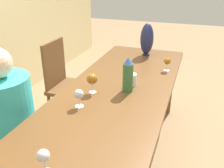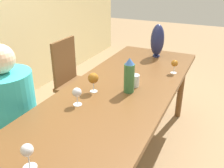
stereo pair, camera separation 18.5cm
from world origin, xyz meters
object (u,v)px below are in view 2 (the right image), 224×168
(water_bottle, at_px, (129,76))
(wine_glass_1, at_px, (93,78))
(wine_glass_0, at_px, (27,151))
(chair_near, at_px, (6,125))
(wine_glass_2, at_px, (77,93))
(wine_glass_3, at_px, (175,64))
(vase, at_px, (157,40))
(chair_far, at_px, (75,80))
(water_tumbler, at_px, (134,81))
(person_near, at_px, (13,116))

(water_bottle, distance_m, wine_glass_1, 0.28)
(wine_glass_0, relative_size, chair_near, 0.14)
(wine_glass_2, height_order, wine_glass_3, wine_glass_2)
(vase, bearing_deg, water_bottle, -176.68)
(wine_glass_1, distance_m, wine_glass_3, 0.81)
(wine_glass_0, relative_size, chair_far, 0.14)
(wine_glass_3, distance_m, chair_far, 1.12)
(wine_glass_1, bearing_deg, water_tumbler, -47.70)
(wine_glass_3, bearing_deg, wine_glass_2, 151.73)
(wine_glass_2, bearing_deg, water_tumbler, -28.52)
(water_tumbler, height_order, chair_far, chair_far)
(wine_glass_3, height_order, chair_far, chair_far)
(water_bottle, height_order, wine_glass_1, water_bottle)
(wine_glass_1, xyz_separation_m, wine_glass_3, (0.66, -0.48, -0.02))
(water_bottle, relative_size, chair_far, 0.29)
(chair_far, bearing_deg, wine_glass_0, -153.88)
(water_tumbler, relative_size, chair_near, 0.10)
(wine_glass_2, bearing_deg, chair_near, 105.14)
(water_bottle, bearing_deg, wine_glass_3, -23.12)
(wine_glass_0, distance_m, wine_glass_2, 0.64)
(wine_glass_3, xyz_separation_m, chair_far, (-0.06, 1.06, -0.34))
(vase, height_order, wine_glass_2, vase)
(wine_glass_3, xyz_separation_m, person_near, (-1.05, 0.97, -0.23))
(water_bottle, xyz_separation_m, chair_far, (0.48, 0.83, -0.39))
(water_bottle, xyz_separation_m, wine_glass_1, (-0.12, 0.25, -0.02))
(person_near, bearing_deg, chair_near, 90.00)
(wine_glass_0, bearing_deg, wine_glass_1, 8.62)
(wine_glass_2, distance_m, person_near, 0.57)
(wine_glass_1, relative_size, wine_glass_2, 1.19)
(wine_glass_0, height_order, wine_glass_2, wine_glass_0)
(water_bottle, relative_size, wine_glass_0, 2.02)
(water_tumbler, bearing_deg, vase, 3.91)
(wine_glass_3, bearing_deg, wine_glass_0, 167.03)
(vase, bearing_deg, wine_glass_0, 178.05)
(vase, relative_size, wine_glass_0, 2.59)
(water_tumbler, xyz_separation_m, chair_far, (0.37, 0.84, -0.30))
(wine_glass_0, xyz_separation_m, person_near, (0.47, 0.62, -0.24))
(water_bottle, height_order, wine_glass_2, water_bottle)
(water_tumbler, distance_m, person_near, 0.99)
(water_tumbler, height_order, wine_glass_2, wine_glass_2)
(water_bottle, distance_m, person_near, 0.94)
(wine_glass_2, xyz_separation_m, wine_glass_3, (0.89, -0.48, -0.00))
(water_tumbler, distance_m, wine_glass_3, 0.49)
(water_bottle, height_order, water_tumbler, water_bottle)
(chair_near, bearing_deg, water_bottle, -58.52)
(water_tumbler, bearing_deg, wine_glass_0, 173.63)
(water_bottle, bearing_deg, chair_near, 121.48)
(wine_glass_1, distance_m, chair_near, 0.79)
(chair_near, distance_m, chair_far, 0.99)
(water_tumbler, xyz_separation_m, person_near, (-0.62, 0.74, -0.19))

